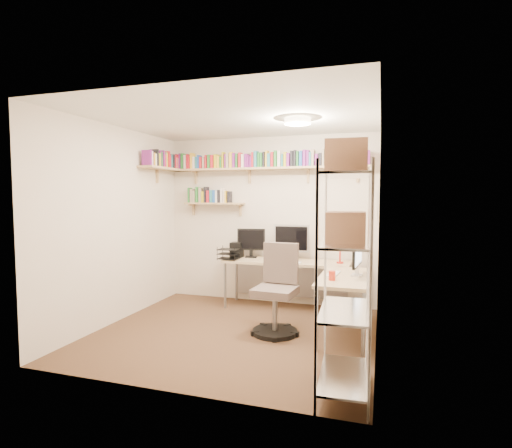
{
  "coord_description": "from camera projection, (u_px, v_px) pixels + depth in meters",
  "views": [
    {
      "loc": [
        1.63,
        -4.33,
        1.61
      ],
      "look_at": [
        0.09,
        0.55,
        1.26
      ],
      "focal_mm": 28.0,
      "sensor_mm": 36.0,
      "label": 1
    }
  ],
  "objects": [
    {
      "name": "wall_shelves",
      "position": [
        238.0,
        168.0,
        5.93
      ],
      "size": [
        3.12,
        1.09,
        0.8
      ],
      "color": "tan",
      "rests_on": "ground"
    },
    {
      "name": "wire_rack",
      "position": [
        346.0,
        227.0,
        3.16
      ],
      "size": [
        0.44,
        0.83,
        2.04
      ],
      "rotation": [
        0.0,
        0.0,
        0.05
      ],
      "color": "silver",
      "rests_on": "ground"
    },
    {
      "name": "corner_desk",
      "position": [
        292.0,
        264.0,
        5.43
      ],
      "size": [
        2.13,
        1.77,
        1.2
      ],
      "color": "#C7B681",
      "rests_on": "ground"
    },
    {
      "name": "office_chair",
      "position": [
        277.0,
        296.0,
        4.7
      ],
      "size": [
        0.55,
        0.56,
        1.05
      ],
      "rotation": [
        0.0,
        0.0,
        -0.08
      ],
      "color": "black",
      "rests_on": "ground"
    },
    {
      "name": "ground",
      "position": [
        234.0,
        333.0,
        4.72
      ],
      "size": [
        3.2,
        3.2,
        0.0
      ],
      "primitive_type": "plane",
      "color": "#4B2D20",
      "rests_on": "ground"
    },
    {
      "name": "room_shell",
      "position": [
        234.0,
        202.0,
        4.61
      ],
      "size": [
        3.24,
        3.04,
        2.52
      ],
      "color": "beige",
      "rests_on": "ground"
    }
  ]
}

